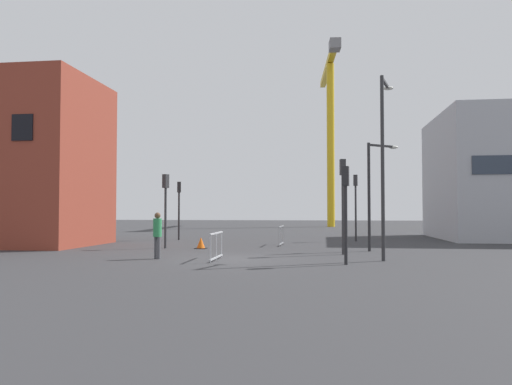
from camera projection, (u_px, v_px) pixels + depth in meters
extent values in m
plane|color=#333335|center=(231.00, 259.00, 20.00)|extent=(160.00, 160.00, 0.00)
cube|color=brown|center=(9.00, 163.00, 28.20)|extent=(9.74, 6.71, 9.23)
cube|color=black|center=(22.00, 127.00, 24.51)|extent=(1.10, 0.06, 1.30)
cylinder|color=gold|center=(331.00, 145.00, 60.20)|extent=(0.90, 0.90, 19.60)
cube|color=gold|center=(328.00, 68.00, 63.66)|extent=(2.05, 17.70, 0.70)
cube|color=slate|center=(335.00, 45.00, 54.92)|extent=(1.33, 1.89, 1.10)
cylinder|color=#2D2D30|center=(383.00, 168.00, 19.35)|extent=(0.14, 0.14, 7.16)
cube|color=#2D2D30|center=(385.00, 83.00, 20.24)|extent=(0.53, 1.63, 0.10)
ellipsoid|color=silver|center=(388.00, 88.00, 21.01)|extent=(0.44, 0.24, 0.16)
cylinder|color=#232326|center=(369.00, 197.00, 23.95)|extent=(0.14, 0.14, 5.17)
cube|color=#232326|center=(381.00, 146.00, 24.43)|extent=(1.34, 1.04, 0.10)
ellipsoid|color=silver|center=(393.00, 147.00, 24.82)|extent=(0.44, 0.24, 0.16)
cylinder|color=#2D2D30|center=(165.00, 218.00, 25.78)|extent=(0.12, 0.12, 3.09)
cube|color=#2D2D30|center=(166.00, 181.00, 25.85)|extent=(0.33, 0.35, 0.70)
sphere|color=#390605|center=(168.00, 177.00, 26.01)|extent=(0.11, 0.11, 0.11)
sphere|color=#3C2905|center=(168.00, 181.00, 26.00)|extent=(0.11, 0.11, 0.11)
sphere|color=green|center=(168.00, 186.00, 26.00)|extent=(0.11, 0.11, 0.11)
cylinder|color=#2D2D30|center=(343.00, 215.00, 22.14)|extent=(0.12, 0.12, 3.50)
cube|color=#2D2D30|center=(343.00, 167.00, 22.22)|extent=(0.28, 0.31, 0.70)
sphere|color=#390605|center=(342.00, 163.00, 22.40)|extent=(0.11, 0.11, 0.11)
sphere|color=#F2A514|center=(342.00, 167.00, 22.39)|extent=(0.11, 0.11, 0.11)
sphere|color=#07330F|center=(342.00, 172.00, 22.39)|extent=(0.11, 0.11, 0.11)
cylinder|color=#2D2D30|center=(356.00, 213.00, 31.76)|extent=(0.12, 0.12, 3.49)
cube|color=#2D2D30|center=(355.00, 180.00, 31.84)|extent=(0.28, 0.32, 0.70)
sphere|color=#390605|center=(356.00, 177.00, 32.01)|extent=(0.11, 0.11, 0.11)
sphere|color=#F2A514|center=(356.00, 180.00, 32.01)|extent=(0.11, 0.11, 0.11)
sphere|color=#07330F|center=(356.00, 184.00, 32.00)|extent=(0.11, 0.11, 0.11)
cylinder|color=#232326|center=(179.00, 216.00, 33.17)|extent=(0.12, 0.12, 3.13)
cube|color=#232326|center=(179.00, 187.00, 33.24)|extent=(0.31, 0.34, 0.70)
sphere|color=#390605|center=(179.00, 184.00, 33.42)|extent=(0.11, 0.11, 0.11)
sphere|color=#F2A514|center=(179.00, 187.00, 33.42)|extent=(0.11, 0.11, 0.11)
sphere|color=#07330F|center=(179.00, 191.00, 33.41)|extent=(0.11, 0.11, 0.11)
cylinder|color=#232326|center=(346.00, 225.00, 18.00)|extent=(0.12, 0.12, 2.82)
cube|color=#232326|center=(345.00, 176.00, 18.07)|extent=(0.28, 0.31, 0.70)
sphere|color=#390605|center=(346.00, 170.00, 18.24)|extent=(0.11, 0.11, 0.11)
sphere|color=#3C2905|center=(346.00, 176.00, 18.24)|extent=(0.11, 0.11, 0.11)
sphere|color=green|center=(346.00, 182.00, 18.23)|extent=(0.11, 0.11, 0.11)
cylinder|color=#4C4C51|center=(159.00, 248.00, 20.05)|extent=(0.14, 0.14, 0.88)
cylinder|color=#4C4C51|center=(156.00, 248.00, 20.19)|extent=(0.14, 0.14, 0.88)
cylinder|color=#2D844C|center=(157.00, 228.00, 20.15)|extent=(0.34, 0.34, 0.73)
sphere|color=brown|center=(158.00, 215.00, 20.17)|extent=(0.24, 0.24, 0.24)
cube|color=gray|center=(281.00, 226.00, 27.93)|extent=(0.10, 2.38, 0.06)
cube|color=gray|center=(281.00, 244.00, 27.90)|extent=(0.10, 2.38, 0.06)
cylinder|color=gray|center=(279.00, 237.00, 26.85)|extent=(0.04, 0.04, 1.05)
cylinder|color=gray|center=(281.00, 236.00, 27.91)|extent=(0.04, 0.04, 1.05)
cylinder|color=gray|center=(283.00, 235.00, 28.97)|extent=(0.04, 0.04, 1.05)
cube|color=#B2B5BA|center=(216.00, 233.00, 19.69)|extent=(0.09, 2.38, 0.06)
cube|color=#B2B5BA|center=(216.00, 257.00, 19.65)|extent=(0.09, 2.38, 0.06)
cylinder|color=#B2B5BA|center=(211.00, 249.00, 18.61)|extent=(0.04, 0.04, 1.05)
cylinder|color=#B2B5BA|center=(216.00, 247.00, 19.67)|extent=(0.04, 0.04, 1.05)
cylinder|color=#B2B5BA|center=(221.00, 245.00, 20.73)|extent=(0.04, 0.04, 1.05)
cube|color=black|center=(201.00, 248.00, 25.53)|extent=(0.58, 0.58, 0.03)
cone|color=#E55B0F|center=(201.00, 243.00, 25.54)|extent=(0.44, 0.44, 0.58)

